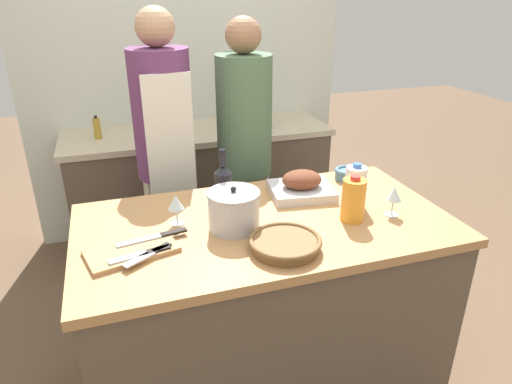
% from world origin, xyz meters
% --- Properties ---
extents(ground_plane, '(12.00, 12.00, 0.00)m').
position_xyz_m(ground_plane, '(0.00, 0.00, 0.00)').
color(ground_plane, brown).
extents(kitchen_island, '(1.59, 0.85, 0.89)m').
position_xyz_m(kitchen_island, '(0.00, 0.00, 0.44)').
color(kitchen_island, brown).
rests_on(kitchen_island, ground_plane).
extents(back_counter, '(1.85, 0.60, 0.88)m').
position_xyz_m(back_counter, '(0.00, 1.44, 0.44)').
color(back_counter, brown).
rests_on(back_counter, ground_plane).
extents(back_wall, '(2.35, 0.10, 2.55)m').
position_xyz_m(back_wall, '(0.00, 1.79, 1.27)').
color(back_wall, silver).
rests_on(back_wall, ground_plane).
extents(roasting_pan, '(0.32, 0.29, 0.13)m').
position_xyz_m(roasting_pan, '(0.25, 0.19, 0.93)').
color(roasting_pan, '#BCBCC1').
rests_on(roasting_pan, kitchen_island).
extents(wicker_basket, '(0.28, 0.28, 0.05)m').
position_xyz_m(wicker_basket, '(-0.01, -0.24, 0.91)').
color(wicker_basket, brown).
rests_on(wicker_basket, kitchen_island).
extents(cutting_board, '(0.36, 0.26, 0.02)m').
position_xyz_m(cutting_board, '(-0.56, -0.09, 0.89)').
color(cutting_board, '#AD7F51').
rests_on(cutting_board, kitchen_island).
extents(stock_pot, '(0.22, 0.22, 0.19)m').
position_xyz_m(stock_pot, '(-0.14, -0.02, 0.97)').
color(stock_pot, '#B7B7BC').
rests_on(stock_pot, kitchen_island).
extents(mixing_bowl, '(0.13, 0.13, 0.06)m').
position_xyz_m(mixing_bowl, '(0.55, 0.30, 0.92)').
color(mixing_bowl, slate).
rests_on(mixing_bowl, kitchen_island).
extents(juice_jug, '(0.10, 0.10, 0.20)m').
position_xyz_m(juice_jug, '(0.36, -0.11, 0.98)').
color(juice_jug, orange).
rests_on(juice_jug, kitchen_island).
extents(milk_jug, '(0.09, 0.09, 0.21)m').
position_xyz_m(milk_jug, '(0.43, 0.01, 0.98)').
color(milk_jug, white).
rests_on(milk_jug, kitchen_island).
extents(wine_bottle_green, '(0.08, 0.08, 0.28)m').
position_xyz_m(wine_bottle_green, '(-0.14, 0.16, 1.00)').
color(wine_bottle_green, black).
rests_on(wine_bottle_green, kitchen_island).
extents(wine_glass_left, '(0.07, 0.07, 0.13)m').
position_xyz_m(wine_glass_left, '(0.54, -0.12, 0.98)').
color(wine_glass_left, silver).
rests_on(wine_glass_left, kitchen_island).
extents(wine_glass_right, '(0.07, 0.07, 0.13)m').
position_xyz_m(wine_glass_right, '(-0.36, 0.09, 0.98)').
color(wine_glass_right, silver).
rests_on(wine_glass_right, kitchen_island).
extents(knife_chef, '(0.28, 0.08, 0.01)m').
position_xyz_m(knife_chef, '(-0.47, -0.03, 0.91)').
color(knife_chef, '#B7B7BC').
rests_on(knife_chef, cutting_board).
extents(knife_paring, '(0.23, 0.07, 0.01)m').
position_xyz_m(knife_paring, '(-0.53, -0.14, 0.91)').
color(knife_paring, '#B7B7BC').
rests_on(knife_paring, cutting_board).
extents(knife_bread, '(0.19, 0.13, 0.01)m').
position_xyz_m(knife_bread, '(-0.50, -0.15, 0.91)').
color(knife_bread, '#B7B7BC').
rests_on(knife_bread, cutting_board).
extents(stand_mixer, '(0.18, 0.14, 0.30)m').
position_xyz_m(stand_mixer, '(0.39, 1.37, 1.01)').
color(stand_mixer, '#333842').
rests_on(stand_mixer, back_counter).
extents(condiment_bottle_tall, '(0.05, 0.05, 0.15)m').
position_xyz_m(condiment_bottle_tall, '(-0.67, 1.45, 0.95)').
color(condiment_bottle_tall, '#B28E2D').
rests_on(condiment_bottle_tall, back_counter).
extents(condiment_bottle_short, '(0.05, 0.05, 0.14)m').
position_xyz_m(condiment_bottle_short, '(-0.14, 1.44, 0.95)').
color(condiment_bottle_short, '#B28E2D').
rests_on(condiment_bottle_short, back_counter).
extents(person_cook_aproned, '(0.32, 0.33, 1.72)m').
position_xyz_m(person_cook_aproned, '(-0.31, 0.80, 0.96)').
color(person_cook_aproned, beige).
rests_on(person_cook_aproned, ground_plane).
extents(person_cook_guest, '(0.31, 0.31, 1.67)m').
position_xyz_m(person_cook_guest, '(0.14, 0.78, 0.93)').
color(person_cook_guest, beige).
rests_on(person_cook_guest, ground_plane).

